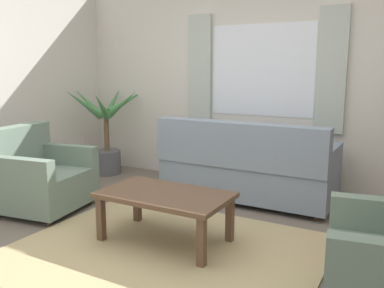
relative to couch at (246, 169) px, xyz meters
name	(u,v)px	position (x,y,z in m)	size (l,w,h in m)	color
ground_plane	(164,252)	(-0.07, -1.57, -0.37)	(6.24, 6.24, 0.00)	#6B6056
wall_back	(263,83)	(-0.07, 0.69, 0.93)	(5.32, 0.12, 2.60)	silver
window_with_curtains	(261,70)	(-0.07, 0.61, 1.08)	(1.98, 0.07, 1.40)	white
area_rug	(164,251)	(-0.07, -1.57, -0.36)	(2.44, 2.04, 0.01)	tan
couch	(246,169)	(0.00, 0.00, 0.00)	(1.90, 0.82, 0.92)	gray
armchair_left	(39,177)	(-1.78, -1.34, -0.01)	(0.94, 0.95, 0.88)	slate
coffee_table	(165,199)	(-0.18, -1.39, 0.01)	(1.10, 0.64, 0.44)	brown
potted_plant	(107,136)	(-2.15, 0.17, 0.17)	(1.16, 1.17, 1.25)	#56565B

